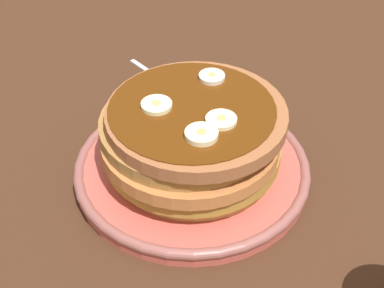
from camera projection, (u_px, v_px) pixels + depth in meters
ground_plane at (192, 185)px, 69.36cm from camera, size 140.00×140.00×3.00cm
plate at (192, 168)px, 67.66cm from camera, size 27.36×27.36×2.13cm
pancake_stack at (191, 137)px, 64.71cm from camera, size 20.75×20.63×8.13cm
banana_slice_0 at (157, 106)px, 62.08cm from camera, size 3.37×3.37×0.72cm
banana_slice_1 at (213, 78)px, 66.19cm from camera, size 3.01×3.01×0.75cm
banana_slice_2 at (201, 135)px, 58.19cm from camera, size 3.43×3.43×0.85cm
banana_slice_3 at (221, 120)px, 60.14cm from camera, size 3.31×3.31×0.69cm
fork at (163, 80)px, 83.36cm from camera, size 6.75×12.04×0.50cm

